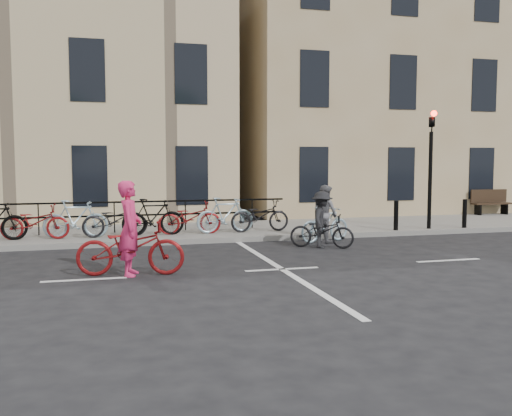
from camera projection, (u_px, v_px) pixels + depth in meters
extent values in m
plane|color=black|center=(282.00, 269.00, 12.01)|extent=(120.00, 120.00, 0.00)
cube|color=slate|center=(90.00, 235.00, 16.73)|extent=(46.00, 4.00, 0.15)
cube|color=tan|center=(382.00, 75.00, 26.31)|extent=(14.00, 10.00, 12.00)
cylinder|color=black|center=(430.00, 180.00, 17.66)|extent=(0.12, 0.12, 3.00)
imported|color=black|center=(432.00, 117.00, 17.49)|extent=(0.15, 0.18, 0.90)
sphere|color=#FF0C05|center=(434.00, 113.00, 17.36)|extent=(0.18, 0.18, 0.18)
cylinder|color=black|center=(396.00, 215.00, 17.34)|extent=(0.14, 0.14, 0.90)
cylinder|color=black|center=(465.00, 213.00, 17.96)|extent=(0.14, 0.14, 0.90)
cube|color=black|center=(478.00, 210.00, 22.03)|extent=(0.06, 0.38, 0.40)
cube|color=black|center=(504.00, 209.00, 22.34)|extent=(0.06, 0.38, 0.40)
cube|color=black|center=(491.00, 204.00, 22.17)|extent=(1.60, 0.40, 0.06)
cube|color=black|center=(489.00, 196.00, 22.32)|extent=(1.60, 0.06, 0.50)
cube|color=black|center=(114.00, 217.00, 16.77)|extent=(10.40, 0.04, 0.95)
imported|color=maroon|center=(35.00, 222.00, 15.36)|extent=(1.80, 0.63, 0.95)
imported|color=#95B4C3|center=(76.00, 219.00, 15.63)|extent=(1.75, 0.49, 1.05)
imported|color=black|center=(115.00, 220.00, 15.90)|extent=(1.80, 0.63, 0.95)
imported|color=black|center=(153.00, 217.00, 16.17)|extent=(1.75, 0.49, 1.05)
imported|color=maroon|center=(190.00, 218.00, 16.45)|extent=(1.80, 0.63, 0.95)
imported|color=#95B4C3|center=(225.00, 215.00, 16.72)|extent=(1.75, 0.49, 1.05)
imported|color=black|center=(260.00, 216.00, 16.99)|extent=(1.80, 0.63, 0.95)
imported|color=maroon|center=(130.00, 248.00, 11.36)|extent=(2.22, 1.08, 1.12)
imported|color=#D6255F|center=(130.00, 228.00, 11.33)|extent=(0.56, 0.76, 1.90)
imported|color=#95B4C3|center=(325.00, 224.00, 15.89)|extent=(1.72, 0.94, 0.99)
imported|color=slate|center=(325.00, 214.00, 15.86)|extent=(0.81, 0.92, 1.60)
imported|color=black|center=(322.00, 231.00, 14.88)|extent=(1.74, 1.33, 0.88)
imported|color=black|center=(322.00, 219.00, 14.85)|extent=(0.96, 1.11, 1.49)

